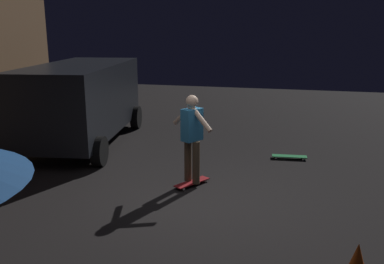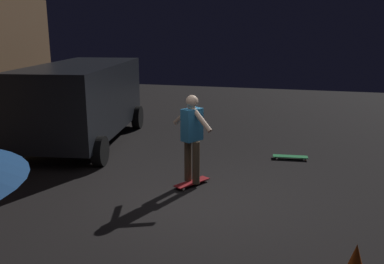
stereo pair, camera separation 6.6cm
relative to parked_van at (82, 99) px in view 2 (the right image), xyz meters
name	(u,v)px [view 2 (the right image)]	position (x,y,z in m)	size (l,w,h in m)	color
ground_plane	(200,202)	(-2.97, -3.80, -1.16)	(28.00, 28.00, 0.00)	black
parked_van	(82,99)	(0.00, 0.00, 0.00)	(4.83, 2.79, 2.03)	black
skateboard_ridden	(192,182)	(-2.24, -3.46, -1.11)	(0.77, 0.58, 0.07)	#AD1E23
skateboard_spare	(290,157)	(-0.10, -5.23, -1.11)	(0.27, 0.79, 0.07)	green
skater	(192,133)	(-2.24, -3.46, -0.12)	(0.59, 0.88, 1.67)	brown
traffic_cone	(355,263)	(-4.71, -6.12, -0.95)	(0.34, 0.34, 0.46)	black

